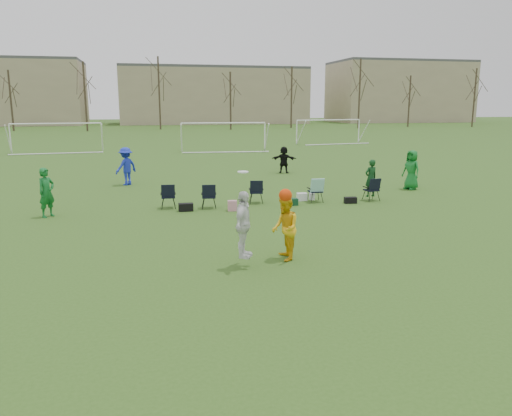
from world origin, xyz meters
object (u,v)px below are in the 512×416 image
object	(u,v)px
center_contest	(268,226)
fielder_black	(284,160)
fielder_green_near	(47,192)
fielder_green_far	(411,170)
fielder_blue	(126,166)
goal_mid	(224,129)
goal_left	(57,129)
goal_right	(329,125)

from	to	relation	value
center_contest	fielder_black	bearing A→B (deg)	72.76
fielder_green_near	fielder_green_far	xyz separation A→B (m)	(15.91, 2.53, 0.04)
fielder_blue	fielder_green_far	distance (m)	14.02
goal_mid	fielder_blue	bearing A→B (deg)	-109.85
fielder_green_far	goal_mid	size ratio (longest dim) A/B	0.25
goal_left	goal_right	size ratio (longest dim) A/B	1.01
fielder_green_near	goal_right	distance (m)	37.87
fielder_black	goal_mid	distance (m)	15.16
fielder_black	goal_mid	xyz separation A→B (m)	(-1.18, 15.07, 1.13)
fielder_green_near	fielder_blue	world-z (taller)	fielder_blue
goal_left	goal_mid	xyz separation A→B (m)	(14.00, -2.00, 0.00)
fielder_green_far	goal_right	size ratio (longest dim) A/B	0.26
fielder_green_near	fielder_black	xyz separation A→B (m)	(11.56, 9.46, -0.11)
fielder_black	goal_left	world-z (taller)	goal_left
fielder_green_near	goal_left	xyz separation A→B (m)	(-3.62, 26.54, 1.03)
center_contest	goal_left	bearing A→B (deg)	106.76
fielder_black	goal_left	distance (m)	22.87
fielder_black	goal_right	size ratio (longest dim) A/B	0.21
fielder_green_far	fielder_black	size ratio (longest dim) A/B	1.19
goal_left	goal_right	distance (m)	26.31
goal_mid	center_contest	bearing A→B (deg)	-93.09
fielder_green_near	center_contest	xyz separation A→B (m)	(6.47, -6.95, 0.08)
goal_right	fielder_blue	bearing A→B (deg)	-137.94
fielder_blue	center_contest	distance (m)	14.38
center_contest	goal_mid	xyz separation A→B (m)	(3.91, 31.49, 0.95)
fielder_black	goal_left	bearing A→B (deg)	-28.64
fielder_green_far	fielder_black	world-z (taller)	fielder_green_far
fielder_green_far	goal_mid	bearing A→B (deg)	173.10
fielder_blue	fielder_green_far	size ratio (longest dim) A/B	1.01
fielder_green_near	goal_mid	xyz separation A→B (m)	(10.38, 24.54, 1.03)
fielder_blue	center_contest	bearing A→B (deg)	64.05
fielder_blue	goal_right	bearing A→B (deg)	-171.57
goal_mid	fielder_green_far	bearing A→B (deg)	-71.89
goal_mid	fielder_green_near	bearing A→B (deg)	-108.94
center_contest	fielder_green_near	bearing A→B (deg)	132.94
fielder_black	fielder_blue	bearing A→B (deg)	35.70
fielder_green_near	fielder_black	bearing A→B (deg)	-8.92
goal_mid	goal_right	bearing A→B (deg)	30.57
fielder_blue	goal_left	xyz separation A→B (m)	(-6.20, 19.64, 0.98)
center_contest	fielder_blue	bearing A→B (deg)	105.68
fielder_green_near	fielder_black	distance (m)	14.94
fielder_green_near	goal_left	world-z (taller)	goal_left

